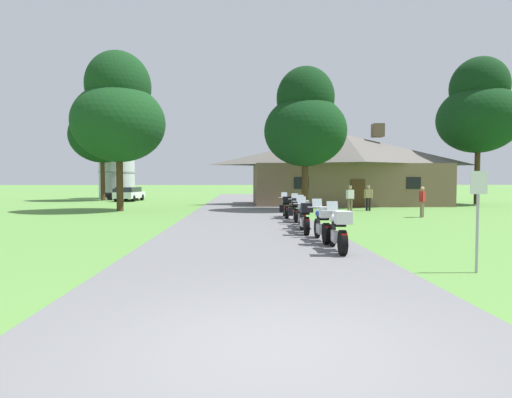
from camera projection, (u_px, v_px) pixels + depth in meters
The scene contains 20 objects.
ground_plane at pixel (245, 213), 24.45m from camera, with size 500.00×500.00×0.00m, color #56893D.
asphalt_driveway at pixel (246, 216), 22.45m from camera, with size 6.40×80.00×0.06m, color slate.
motorcycle_white_nearest_to_camera at pixel (338, 230), 10.70m from camera, with size 0.66×2.08×1.30m.
motorcycle_blue_second_in_row at pixel (323, 224), 12.47m from camera, with size 0.66×2.08×1.30m.
motorcycle_blue_third_in_row at pixel (305, 218), 14.56m from camera, with size 0.66×2.08×1.30m.
motorcycle_silver_fourth_in_row at pixel (302, 213), 16.55m from camera, with size 0.66×2.08×1.30m.
motorcycle_green_fifth_in_row at pixel (296, 210), 18.76m from camera, with size 0.83×2.08×1.30m.
motorcycle_silver_farthest_in_row at pixel (286, 207), 20.75m from camera, with size 0.73×2.08×1.30m.
stone_lodge at pixel (345, 169), 33.82m from camera, with size 16.19×7.70×6.81m.
bystander_tan_shirt_near_lodge at pixel (368, 197), 26.65m from camera, with size 0.52×0.33×1.69m.
bystander_white_shirt_beside_signpost at pixel (350, 197), 25.60m from camera, with size 0.54×0.28×1.69m.
bystander_red_shirt_by_tree at pixel (422, 200), 21.67m from camera, with size 0.42×0.41×1.67m.
metal_signpost_roadside at pixel (478, 209), 8.39m from camera, with size 0.36×0.06×2.14m.
tree_left_near at pixel (119, 112), 26.21m from camera, with size 5.99×5.99×10.41m.
tree_right_of_lodge at pixel (479, 110), 34.10m from camera, with size 6.73×6.73×12.48m.
tree_by_lodge_front at pixel (305, 122), 26.29m from camera, with size 5.40×5.40×9.43m.
tree_left_far at pixel (102, 128), 41.41m from camera, with size 6.55×6.55×11.78m.
metal_silo_distant at pixel (117, 168), 47.25m from camera, with size 4.17×4.17×7.13m.
parked_white_suv_far_left at pixel (129, 193), 40.37m from camera, with size 2.10×4.69×1.40m.
parked_black_sedan_far_left at pixel (123, 194), 43.39m from camera, with size 4.53×2.85×1.20m.
Camera 1 is at (-0.31, -4.40, 1.91)m, focal length 28.18 mm.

